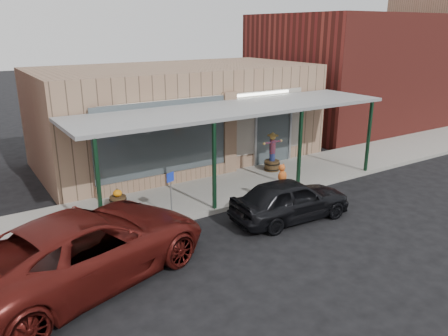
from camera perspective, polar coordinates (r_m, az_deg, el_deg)
ground at (r=13.81m, az=9.95°, el=-7.12°), size 120.00×120.00×0.00m
sidewalk at (r=16.38m, az=1.47°, el=-2.49°), size 40.00×3.20×0.15m
storefront at (r=19.65m, az=-6.02°, el=6.97°), size 12.00×6.25×4.20m
awning at (r=15.57m, az=1.64°, el=7.65°), size 12.00×3.00×3.04m
block_buildings_near at (r=21.26m, az=-2.53°, el=12.44°), size 61.00×8.00×8.00m
barrel_scarecrow at (r=17.99m, az=6.31°, el=1.36°), size 0.97×0.63×1.61m
barrel_pumpkin at (r=14.76m, az=-13.67°, el=-4.11°), size 0.65×0.65×0.64m
handicap_sign at (r=13.55m, az=-6.97°, el=-2.62°), size 0.28×0.11×1.41m
parked_sedan at (r=13.79m, az=8.67°, el=-4.05°), size 4.00×1.92×1.54m
car_maroon at (r=10.91m, az=-17.51°, el=-9.83°), size 6.69×4.55×1.70m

